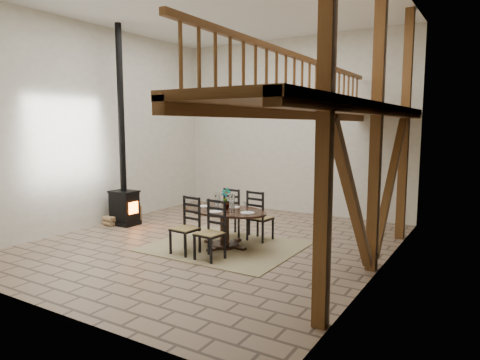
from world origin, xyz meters
The scene contains 7 objects.
ground centered at (0.00, 0.00, 0.00)m, with size 8.00×8.00×0.00m, color #927761.
room_shell centered at (1.19, 0.00, 3.01)m, with size 7.02×8.02×5.01m.
rug centered at (0.39, -0.16, 0.01)m, with size 3.00×2.50×0.02m, color tan.
dining_table centered at (0.39, -0.15, 0.45)m, with size 2.04×2.25×1.25m.
wood_stove centered at (-2.93, 0.22, 1.12)m, with size 0.69×0.53×5.00m.
log_basket centered at (-3.16, 0.66, 0.20)m, with size 0.57×0.57×0.47m.
log_stack centered at (-3.18, -0.05, 0.12)m, with size 0.37×0.28×0.23m.
Camera 1 is at (5.18, -7.44, 2.53)m, focal length 32.00 mm.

